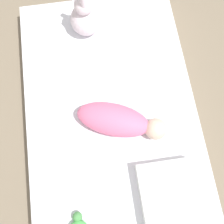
# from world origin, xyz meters

# --- Properties ---
(ground_plane) EXTENTS (12.00, 12.00, 0.00)m
(ground_plane) POSITION_xyz_m (0.00, 0.00, 0.00)
(ground_plane) COLOR #7A6B56
(bed_mattress) EXTENTS (1.58, 1.02, 0.14)m
(bed_mattress) POSITION_xyz_m (0.00, 0.00, 0.07)
(bed_mattress) COLOR white
(bed_mattress) RESTS_ON ground_plane
(swaddled_baby) EXTENTS (0.33, 0.52, 0.13)m
(swaddled_baby) POSITION_xyz_m (-0.11, -0.04, 0.21)
(swaddled_baby) COLOR pink
(swaddled_baby) RESTS_ON bed_mattress
(pillow) EXTENTS (0.39, 0.31, 0.09)m
(pillow) POSITION_xyz_m (-0.57, -0.24, 0.19)
(pillow) COLOR white
(pillow) RESTS_ON bed_mattress
(bunny_plush) EXTENTS (0.20, 0.20, 0.35)m
(bunny_plush) POSITION_xyz_m (0.55, 0.07, 0.27)
(bunny_plush) COLOR silver
(bunny_plush) RESTS_ON bed_mattress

